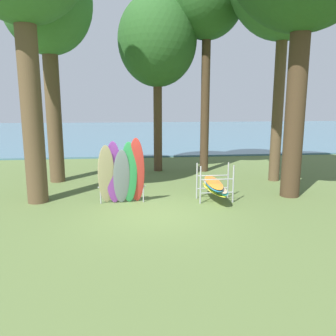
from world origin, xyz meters
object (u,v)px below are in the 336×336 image
at_px(leaning_board_pile, 122,174).
at_px(board_storage_rack, 214,185).
at_px(tree_far_left_back, 157,42).
at_px(tree_far_right_back, 47,6).

relative_size(leaning_board_pile, board_storage_rack, 1.05).
bearing_deg(tree_far_left_back, leaning_board_pile, -106.40).
bearing_deg(board_storage_rack, tree_far_left_back, 105.22).
relative_size(tree_far_right_back, board_storage_rack, 4.28).
bearing_deg(tree_far_right_back, leaning_board_pile, -53.34).
distance_m(tree_far_right_back, board_storage_rack, 9.37).
height_order(leaning_board_pile, board_storage_rack, leaning_board_pile).
xyz_separation_m(leaning_board_pile, board_storage_rack, (3.09, 0.18, -0.50)).
bearing_deg(tree_far_right_back, board_storage_rack, -31.17).
xyz_separation_m(tree_far_right_back, leaning_board_pile, (2.77, -3.73, -5.89)).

